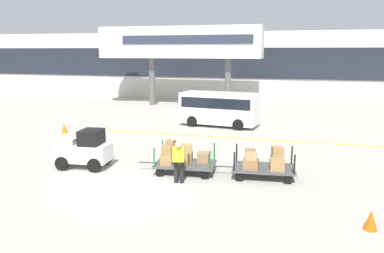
# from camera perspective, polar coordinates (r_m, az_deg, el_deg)

# --- Properties ---
(ground_plane) EXTENTS (120.00, 120.00, 0.00)m
(ground_plane) POSITION_cam_1_polar(r_m,az_deg,el_deg) (13.69, -9.39, -9.02)
(ground_plane) COLOR #B2ADA0
(apron_lead_line) EXTENTS (20.61, 0.25, 0.01)m
(apron_lead_line) POSITION_cam_1_polar(r_m,az_deg,el_deg) (21.07, 9.33, -1.84)
(apron_lead_line) COLOR yellow
(apron_lead_line) RESTS_ON ground_plane
(terminal_building) EXTENTS (60.94, 2.51, 6.45)m
(terminal_building) POSITION_cam_1_polar(r_m,az_deg,el_deg) (38.00, 7.45, 8.85)
(terminal_building) COLOR beige
(terminal_building) RESTS_ON ground_plane
(jet_bridge) EXTENTS (14.31, 3.00, 6.67)m
(jet_bridge) POSITION_cam_1_polar(r_m,az_deg,el_deg) (33.40, -3.22, 12.18)
(jet_bridge) COLOR silver
(jet_bridge) RESTS_ON ground_plane
(baggage_tug) EXTENTS (2.20, 1.41, 1.58)m
(baggage_tug) POSITION_cam_1_polar(r_m,az_deg,el_deg) (16.24, -15.63, -3.29)
(baggage_tug) COLOR white
(baggage_tug) RESTS_ON ground_plane
(baggage_cart_lead) EXTENTS (3.06, 1.62, 1.22)m
(baggage_cart_lead) POSITION_cam_1_polar(r_m,az_deg,el_deg) (15.03, -1.51, -4.75)
(baggage_cart_lead) COLOR #4C4C4F
(baggage_cart_lead) RESTS_ON ground_plane
(baggage_cart_middle) EXTENTS (3.06, 1.62, 1.12)m
(baggage_cart_middle) POSITION_cam_1_polar(r_m,az_deg,el_deg) (14.72, 10.57, -5.38)
(baggage_cart_middle) COLOR #4C4C4F
(baggage_cart_middle) RESTS_ON ground_plane
(baggage_handler) EXTENTS (0.48, 0.49, 1.56)m
(baggage_handler) POSITION_cam_1_polar(r_m,az_deg,el_deg) (13.75, -1.99, -4.99)
(baggage_handler) COLOR black
(baggage_handler) RESTS_ON ground_plane
(shuttle_van) EXTENTS (4.99, 2.45, 2.10)m
(shuttle_van) POSITION_cam_1_polar(r_m,az_deg,el_deg) (24.33, 4.09, 2.96)
(shuttle_van) COLOR white
(shuttle_van) RESTS_ON ground_plane
(safety_cone_near) EXTENTS (0.36, 0.36, 0.55)m
(safety_cone_near) POSITION_cam_1_polar(r_m,az_deg,el_deg) (11.53, 24.91, -12.42)
(safety_cone_near) COLOR #EA590F
(safety_cone_near) RESTS_ON ground_plane
(safety_cone_far) EXTENTS (0.36, 0.36, 0.55)m
(safety_cone_far) POSITION_cam_1_polar(r_m,az_deg,el_deg) (23.52, -18.35, -0.24)
(safety_cone_far) COLOR orange
(safety_cone_far) RESTS_ON ground_plane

